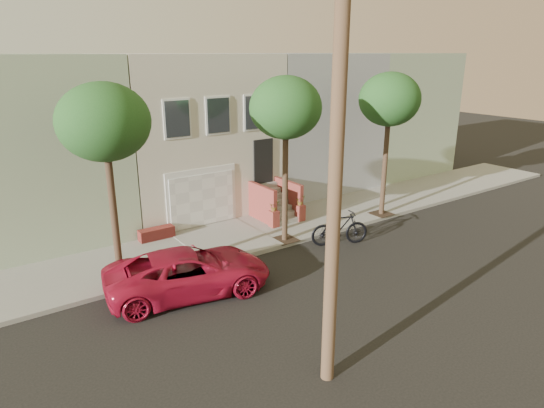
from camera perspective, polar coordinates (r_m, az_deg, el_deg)
ground at (r=15.53m, az=7.18°, el=-10.03°), size 90.00×90.00×0.00m
sidewalk at (r=19.40m, az=-3.41°, el=-3.82°), size 40.00×3.70×0.15m
house_row at (r=23.50m, az=-11.14°, el=8.74°), size 33.10×11.70×7.00m
tree_left at (r=14.63m, az=-19.54°, el=9.10°), size 2.70×2.57×6.30m
tree_mid at (r=17.50m, az=1.67°, el=11.38°), size 2.70×2.57×6.30m
tree_right at (r=21.23m, az=13.97°, el=12.01°), size 2.70×2.57×6.30m
pickup_truck at (r=15.08m, az=-9.98°, el=-8.05°), size 5.45×3.28×1.42m
motorcycle at (r=18.64m, az=8.15°, el=-2.88°), size 2.36×1.48×1.38m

